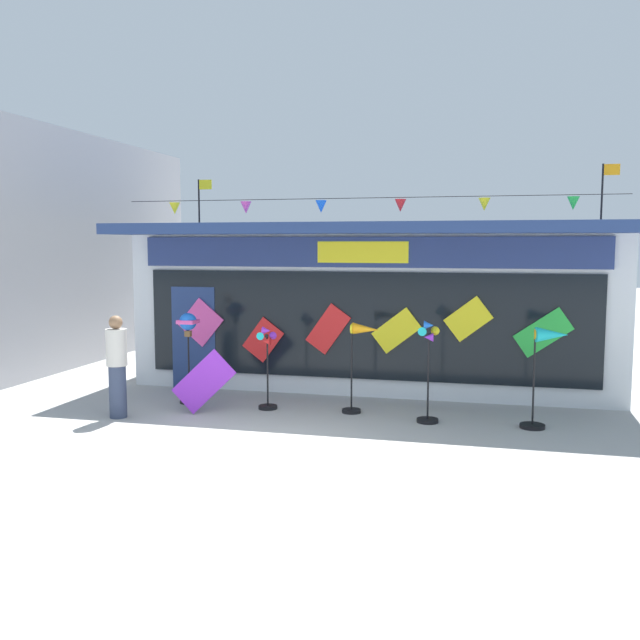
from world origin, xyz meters
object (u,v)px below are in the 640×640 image
Objects in this scene: wind_spinner_far_left at (188,335)px; display_kite_on_ground at (204,381)px; kite_shop_building at (385,299)px; person_mid_plaza at (117,366)px; wind_spinner_center_left at (361,351)px; wind_spinner_right at (546,358)px; wind_spinner_center_right at (428,367)px; wind_spinner_left at (267,364)px.

wind_spinner_far_left is 1.11m from display_kite_on_ground.
person_mid_plaza is (-3.59, -5.15, -0.77)m from kite_shop_building.
person_mid_plaza is at bearing -161.81° from wind_spinner_center_left.
wind_spinner_right is (6.04, -0.31, -0.13)m from wind_spinner_far_left.
kite_shop_building reaches higher than wind_spinner_center_right.
wind_spinner_center_left is 0.93× the size of wind_spinner_center_right.
kite_shop_building is 6.13× the size of wind_spinner_right.
display_kite_on_ground is (0.57, -0.67, -0.68)m from wind_spinner_far_left.
wind_spinner_right is at bearing -53.23° from kite_shop_building.
wind_spinner_far_left is at bearing 174.99° from wind_spinner_center_right.
kite_shop_building is at bearing 70.73° from wind_spinner_left.
wind_spinner_center_right is (2.76, -0.26, 0.11)m from wind_spinner_left.
wind_spinner_left is 1.64m from wind_spinner_center_left.
wind_spinner_left is at bearing -4.42° from wind_spinner_far_left.
wind_spinner_left is (1.50, -0.12, -0.44)m from wind_spinner_far_left.
person_mid_plaza is at bearing -171.96° from wind_spinner_right.
wind_spinner_far_left is 6.05m from wind_spinner_right.
wind_spinner_center_left is at bearing 162.43° from wind_spinner_center_right.
wind_spinner_center_right is (4.26, -0.37, -0.33)m from wind_spinner_far_left.
wind_spinner_right reaches higher than wind_spinner_left.
person_mid_plaza reaches higher than wind_spinner_right.
display_kite_on_ground is at bearing -149.40° from wind_spinner_left.
person_mid_plaza reaches higher than wind_spinner_left.
person_mid_plaza reaches higher than wind_spinner_center_left.
wind_spinner_center_right is 1.63× the size of display_kite_on_ground.
wind_spinner_center_right is (1.15, -0.36, -0.17)m from wind_spinner_center_left.
kite_shop_building is at bearing 93.14° from wind_spinner_center_left.
wind_spinner_center_left is 0.96× the size of wind_spinner_right.
display_kite_on_ground is (-5.47, -0.36, -0.55)m from wind_spinner_right.
wind_spinner_left is 0.88× the size of wind_spinner_center_right.
wind_spinner_left is 2.47m from person_mid_plaza.
wind_spinner_far_left is at bearing 178.02° from person_mid_plaza.
wind_spinner_left is 0.85× the size of person_mid_plaza.
wind_spinner_center_left is 1.21m from wind_spinner_center_right.
wind_spinner_far_left is at bearing 175.58° from wind_spinner_left.
wind_spinner_far_left reaches higher than wind_spinner_center_left.
wind_spinner_left is at bearing -109.27° from kite_shop_building.
wind_spinner_right is 6.79m from person_mid_plaza.
person_mid_plaza reaches higher than display_kite_on_ground.
wind_spinner_right reaches higher than display_kite_on_ground.
kite_shop_building is at bearing 62.91° from display_kite_on_ground.
kite_shop_building reaches higher than wind_spinner_right.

